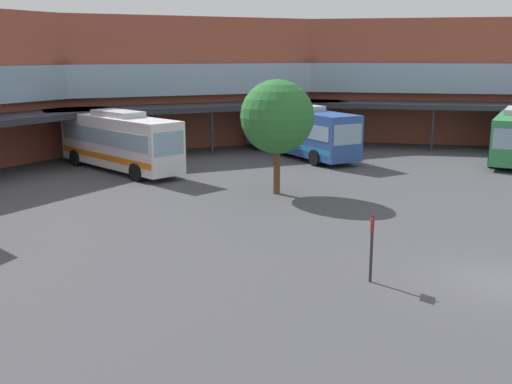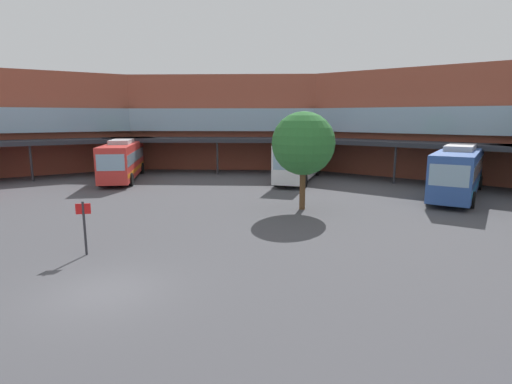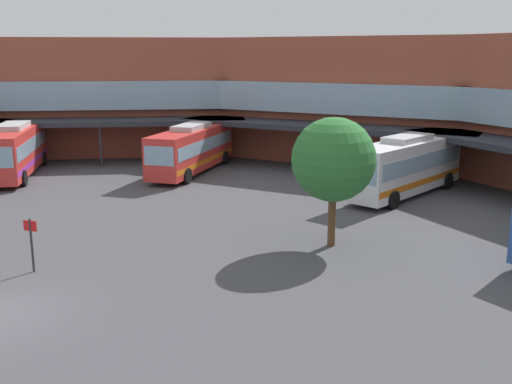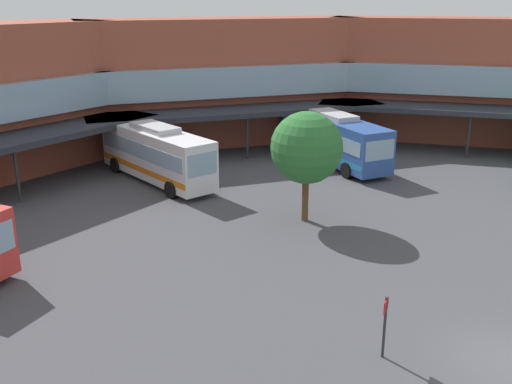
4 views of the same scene
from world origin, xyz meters
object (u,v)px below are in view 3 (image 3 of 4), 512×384
at_px(stop_sign_post, 31,239).
at_px(bus_2, 192,148).
at_px(bus_5, 406,165).
at_px(plaza_tree, 334,160).
at_px(bus_0, 15,149).

bearing_deg(stop_sign_post, bus_2, 123.58).
relative_size(bus_5, plaza_tree, 1.77).
xyz_separation_m(plaza_tree, stop_sign_post, (-6.52, -11.54, -2.70)).
height_order(bus_0, plaza_tree, plaza_tree).
relative_size(bus_2, bus_5, 1.04).
xyz_separation_m(bus_5, stop_sign_post, (-3.44, -22.93, -0.53)).
xyz_separation_m(bus_0, bus_2, (8.20, 10.01, -0.09)).
height_order(bus_2, stop_sign_post, bus_2).
xyz_separation_m(bus_5, plaza_tree, (3.09, -11.40, 2.17)).
relative_size(bus_0, bus_5, 1.00).
distance_m(bus_2, stop_sign_post, 21.60).
height_order(bus_2, plaza_tree, plaza_tree).
height_order(bus_2, bus_5, bus_5).
distance_m(bus_5, stop_sign_post, 23.20).
bearing_deg(stop_sign_post, plaza_tree, 60.51).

